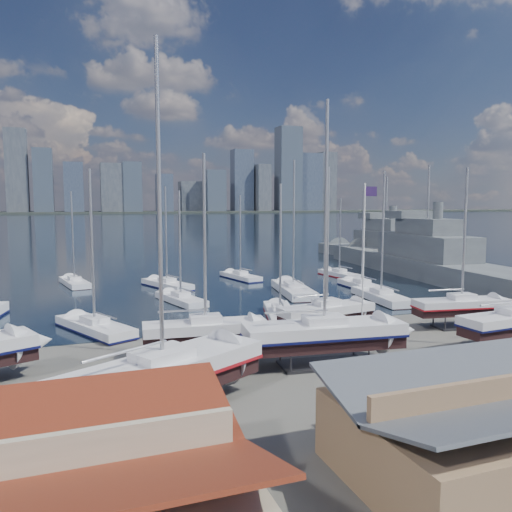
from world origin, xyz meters
name	(u,v)px	position (x,y,z in m)	size (l,w,h in m)	color
ground	(314,360)	(0.00, -10.00, 0.00)	(1400.00, 1400.00, 0.00)	#605E59
water	(100,221)	(0.00, 300.00, -0.15)	(1400.00, 600.00, 0.40)	#172735
far_shore	(89,212)	(0.00, 560.00, 1.10)	(1400.00, 80.00, 2.20)	#2D332D
skyline	(80,178)	(-7.83, 553.76, 39.09)	(639.14, 43.80, 107.69)	#475166
shed_red	(2,512)	(-18.00, -26.00, 2.32)	(14.70, 9.45, 4.51)	#BFB293
shed_grey	(492,423)	(0.00, -26.00, 2.15)	(12.60, 8.40, 4.17)	#8C6B4C
sailboat_cradle_1	(163,375)	(-11.73, -15.86, 2.24)	(12.16, 8.73, 19.18)	#2D2D33
sailboat_cradle_2	(206,330)	(-7.14, -6.78, 2.00)	(9.07, 3.39, 14.57)	#2D2D33
sailboat_cradle_3	(324,334)	(0.06, -11.29, 2.17)	(11.44, 4.43, 17.86)	#2D2D33
sailboat_cradle_4	(326,312)	(4.04, -4.16, 1.98)	(8.79, 3.54, 14.10)	#2D2D33
sailboat_cradle_6	(461,306)	(16.58, -6.10, 1.98)	(8.97, 3.73, 14.21)	#2D2D33
sailboat_moored_2	(75,283)	(-16.02, 30.12, 0.32)	(4.19, 9.13, 13.31)	black
sailboat_moored_3	(95,329)	(-14.41, 3.39, 0.31)	(6.66, 10.02, 14.63)	black
sailboat_moored_4	(181,300)	(-4.88, 13.38, 0.32)	(4.54, 9.01, 13.11)	black
sailboat_moored_5	(167,286)	(-4.54, 24.10, 0.31)	(5.79, 9.63, 13.92)	black
sailboat_moored_6	(280,315)	(2.73, 2.83, 0.31)	(4.95, 9.42, 13.56)	black
sailboat_moored_7	(293,292)	(9.24, 14.18, 0.32)	(5.07, 11.66, 17.04)	black
sailboat_moored_8	(240,277)	(6.91, 27.81, 0.31)	(4.16, 8.92, 12.86)	black
sailboat_moored_9	(381,298)	(16.93, 6.81, 0.32)	(3.95, 10.43, 15.37)	black
sailboat_moored_10	(362,287)	(19.15, 14.47, 0.31)	(2.77, 9.04, 13.41)	black
sailboat_moored_11	(339,275)	(21.84, 25.11, 0.31)	(3.26, 8.53, 12.44)	black
naval_ship_east	(426,265)	(34.76, 21.40, 1.67)	(13.34, 52.28, 18.65)	slate
naval_ship_west	(385,253)	(40.35, 40.26, 1.67)	(8.18, 40.56, 17.63)	slate
car_a	(196,430)	(-10.86, -19.59, 0.79)	(1.86, 4.61, 1.57)	gray
car_b	(373,412)	(-2.09, -20.57, 0.70)	(1.48, 4.25, 1.40)	gray
car_c	(496,377)	(7.95, -18.52, 0.64)	(2.12, 4.60, 1.28)	gray
car_d	(508,393)	(6.45, -20.80, 0.67)	(1.88, 4.63, 1.34)	gray
flagpole	(365,252)	(5.43, -7.64, 7.33)	(1.12, 0.12, 12.66)	white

